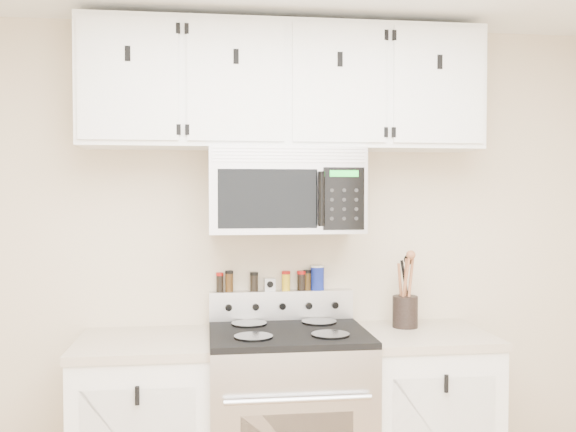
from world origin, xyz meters
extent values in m
cube|color=beige|center=(0.00, 1.75, 1.25)|extent=(3.50, 0.01, 2.50)
cube|color=#B7B7BA|center=(0.00, 1.43, 0.46)|extent=(0.76, 0.65, 0.92)
cube|color=black|center=(0.00, 1.43, 0.94)|extent=(0.76, 0.65, 0.03)
cube|color=#B7B7BA|center=(0.00, 1.71, 1.03)|extent=(0.76, 0.08, 0.15)
cylinder|color=black|center=(-0.18, 1.28, 0.96)|extent=(0.18, 0.18, 0.01)
cylinder|color=black|center=(0.18, 1.28, 0.96)|extent=(0.18, 0.18, 0.01)
cylinder|color=black|center=(-0.18, 1.57, 0.96)|extent=(0.18, 0.18, 0.01)
cylinder|color=black|center=(0.18, 1.57, 0.96)|extent=(0.18, 0.18, 0.01)
cube|color=tan|center=(-0.69, 1.45, 0.90)|extent=(0.64, 0.62, 0.04)
cube|color=white|center=(0.69, 1.45, 0.44)|extent=(0.62, 0.60, 0.88)
cube|color=tan|center=(0.69, 1.45, 0.90)|extent=(0.64, 0.62, 0.04)
cube|color=#9E9EA3|center=(0.00, 1.56, 1.63)|extent=(0.76, 0.38, 0.42)
cube|color=#B7B7BA|center=(0.00, 1.36, 1.80)|extent=(0.73, 0.01, 0.08)
cube|color=black|center=(-0.10, 1.36, 1.59)|extent=(0.47, 0.01, 0.28)
cube|color=black|center=(0.26, 1.36, 1.59)|extent=(0.20, 0.01, 0.30)
cylinder|color=black|center=(0.15, 1.33, 1.59)|extent=(0.03, 0.03, 0.26)
cube|color=white|center=(0.00, 1.58, 2.15)|extent=(2.00, 0.33, 0.62)
cube|color=white|center=(-0.75, 1.41, 2.15)|extent=(0.46, 0.01, 0.57)
cube|color=black|center=(-0.75, 1.41, 2.26)|extent=(0.02, 0.01, 0.07)
cube|color=white|center=(-0.25, 1.41, 2.15)|extent=(0.46, 0.01, 0.57)
cube|color=black|center=(-0.25, 1.41, 2.26)|extent=(0.03, 0.01, 0.07)
cube|color=white|center=(0.25, 1.41, 2.15)|extent=(0.46, 0.01, 0.57)
cube|color=black|center=(0.25, 1.41, 2.26)|extent=(0.03, 0.01, 0.07)
cube|color=white|center=(0.75, 1.41, 2.15)|extent=(0.46, 0.01, 0.57)
cube|color=black|center=(0.75, 1.41, 2.26)|extent=(0.02, 0.01, 0.07)
cylinder|color=black|center=(0.63, 1.55, 1.00)|extent=(0.13, 0.13, 0.16)
cylinder|color=#925735|center=(0.63, 1.55, 1.13)|extent=(0.02, 0.02, 0.30)
cylinder|color=#925735|center=(0.65, 1.54, 1.14)|extent=(0.02, 0.02, 0.33)
cylinder|color=#925735|center=(0.61, 1.56, 1.12)|extent=(0.02, 0.02, 0.28)
cylinder|color=black|center=(0.64, 1.58, 1.12)|extent=(0.02, 0.02, 0.29)
cylinder|color=#925735|center=(0.62, 1.53, 1.13)|extent=(0.02, 0.02, 0.32)
cube|color=silver|center=(-0.06, 1.71, 1.13)|extent=(0.06, 0.05, 0.07)
cylinder|color=navy|center=(0.19, 1.71, 1.16)|extent=(0.07, 0.07, 0.12)
cylinder|color=white|center=(0.19, 1.71, 1.23)|extent=(0.07, 0.07, 0.01)
cylinder|color=black|center=(-0.32, 1.71, 1.14)|extent=(0.04, 0.04, 0.09)
cylinder|color=#9C0F0C|center=(-0.32, 1.71, 1.19)|extent=(0.04, 0.04, 0.02)
cylinder|color=#442A10|center=(-0.28, 1.71, 1.15)|extent=(0.04, 0.04, 0.09)
cylinder|color=black|center=(-0.28, 1.71, 1.20)|extent=(0.04, 0.04, 0.02)
cylinder|color=black|center=(-0.14, 1.71, 1.14)|extent=(0.04, 0.04, 0.08)
cylinder|color=black|center=(-0.14, 1.71, 1.19)|extent=(0.04, 0.04, 0.02)
cylinder|color=gold|center=(0.03, 1.71, 1.14)|extent=(0.04, 0.04, 0.09)
cylinder|color=maroon|center=(0.03, 1.71, 1.20)|extent=(0.04, 0.04, 0.02)
cylinder|color=black|center=(0.11, 1.71, 1.14)|extent=(0.05, 0.05, 0.09)
cylinder|color=#AC0E0D|center=(0.11, 1.71, 1.19)|extent=(0.05, 0.05, 0.02)
cylinder|color=#3D280E|center=(0.14, 1.71, 1.15)|extent=(0.04, 0.04, 0.09)
cylinder|color=black|center=(0.14, 1.71, 1.20)|extent=(0.04, 0.04, 0.02)
cylinder|color=yellow|center=(0.19, 1.71, 1.14)|extent=(0.04, 0.04, 0.07)
cylinder|color=black|center=(0.19, 1.71, 1.18)|extent=(0.04, 0.04, 0.02)
camera|label=1|loc=(-0.39, -1.65, 1.61)|focal=40.00mm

